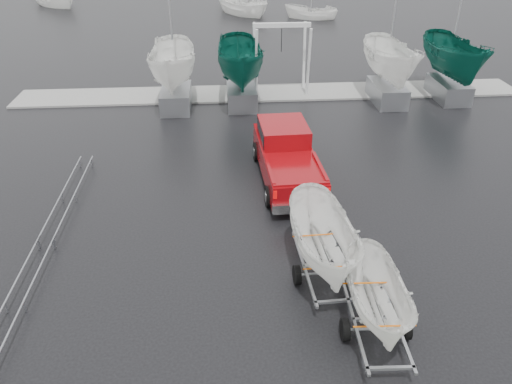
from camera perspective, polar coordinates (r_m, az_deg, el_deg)
name	(u,v)px	position (r m, az deg, el deg)	size (l,w,h in m)	color
ground_plane	(306,206)	(18.97, 5.73, -1.60)	(120.00, 120.00, 0.00)	black
dock	(271,93)	(30.67, 1.74, 11.27)	(30.00, 3.00, 0.12)	#969690
pickup_truck	(286,153)	(20.52, 3.45, 4.49)	(2.48, 6.25, 2.05)	maroon
trailer_hitched	(328,199)	(14.04, 8.18, -0.78)	(1.82, 3.65, 5.13)	gray
trailer_parked	(383,263)	(12.66, 14.36, -7.82)	(1.80, 3.65, 4.25)	gray
boat_hoist	(281,49)	(30.00, 2.91, 16.03)	(3.30, 2.18, 4.12)	silver
keelboat_0	(171,37)	(27.65, -9.67, 17.09)	(2.46, 3.20, 10.63)	gray
keelboat_1	(241,33)	(27.75, -1.77, 17.69)	(2.51, 3.20, 7.77)	gray
keelboat_2	(395,35)	(29.17, 15.56, 16.91)	(2.39, 3.20, 10.56)	gray
keelboat_3	(460,30)	(30.84, 22.27, 16.74)	(2.47, 3.20, 10.64)	gray
mast_rack_0	(68,194)	(20.27, -20.67, -0.20)	(0.56, 6.50, 0.06)	gray
mast_rack_1	(14,303)	(15.63, -25.93, -11.29)	(0.56, 6.50, 0.06)	gray
moored_boat_0	(56,6)	(63.99, -21.87, 19.13)	(4.00, 4.00, 11.71)	white
moored_boat_1	(240,13)	(55.50, -1.85, 19.72)	(4.24, 4.26, 12.06)	white
moored_boat_2	(310,19)	(53.00, 6.24, 19.09)	(2.57, 2.54, 10.65)	white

